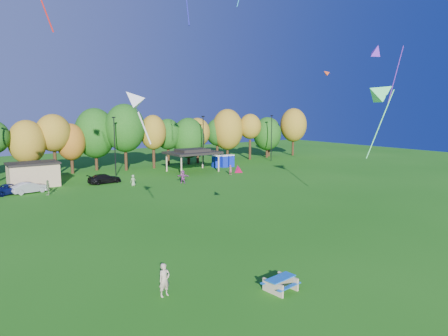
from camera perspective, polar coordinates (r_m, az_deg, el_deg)
ground at (r=29.25m, az=9.30°, el=-12.09°), size 160.00×160.00×0.00m
tree_line at (r=67.64m, az=-19.39°, el=4.27°), size 93.57×10.55×11.15m
lamp_posts at (r=63.39m, az=-15.34°, el=3.28°), size 64.50×0.25×9.09m
utility_building at (r=58.84m, az=-25.59°, el=-0.81°), size 6.30×4.30×3.25m
pavilion at (r=65.93m, az=-4.53°, el=2.27°), size 8.20×6.20×3.77m
porta_potties at (r=71.09m, az=-0.10°, el=1.01°), size 3.75×1.84×2.18m
picnic_table at (r=23.69m, az=8.09°, el=-15.93°), size 1.96×1.69×0.78m
kite_flyer at (r=22.89m, az=-8.51°, el=-15.53°), size 0.73×0.53×1.86m
car_b at (r=54.53m, az=-25.97°, el=-2.51°), size 4.39×2.15×1.38m
car_c at (r=55.04m, az=-28.12°, el=-2.64°), size 4.90×3.36×1.25m
car_d at (r=57.88m, az=-16.69°, el=-1.46°), size 4.75×2.31×1.33m
far_person_0 at (r=52.36m, az=-23.87°, el=-2.57°), size 0.52×1.09×1.80m
far_person_2 at (r=62.84m, az=0.92°, el=-0.26°), size 0.48×0.63×1.55m
far_person_3 at (r=55.65m, az=-5.90°, el=-1.26°), size 1.67×1.51×1.85m
far_person_4 at (r=54.80m, az=-12.85°, el=-1.74°), size 0.82×0.59×1.54m
kite_4 at (r=35.55m, az=2.06°, el=-0.01°), size 1.26×1.39×1.15m
kite_6 at (r=56.47m, az=20.97°, el=15.36°), size 2.73×4.76×8.39m
kite_7 at (r=43.43m, az=21.84°, el=10.04°), size 4.78×3.40×7.96m
kite_9 at (r=63.89m, az=14.33°, el=13.05°), size 1.48×1.42×1.20m
kite_13 at (r=24.18m, az=-12.96°, el=9.63°), size 2.19×1.75×3.52m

